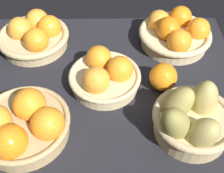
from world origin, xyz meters
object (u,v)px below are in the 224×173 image
Objects in this scene: basket_near_right_pears at (191,119)px; basket_far_left at (35,35)px; basket_far_right at (175,33)px; basket_near_left at (23,125)px; loose_orange_front_gap at (163,77)px; basket_center at (105,75)px.

basket_near_right_pears reaches higher than basket_far_left.
basket_far_right is at bearing 0.44° from basket_far_left.
basket_far_right reaches higher than basket_far_left.
basket_near_left is (-41.88, -0.63, -0.70)cm from basket_near_right_pears.
basket_far_left is 45.19cm from loose_orange_front_gap.
basket_near_left is (-44.02, -37.05, 0.29)cm from basket_far_right.
basket_near_left is at bearing -155.88° from loose_orange_front_gap.
basket_near_right_pears is 2.76× the size of loose_orange_front_gap.
basket_center is 2.59× the size of loose_orange_front_gap.
basket_near_right_pears reaches higher than basket_center.
basket_near_left is 2.93× the size of loose_orange_front_gap.
basket_far_left is 36.84cm from basket_near_left.
basket_near_right_pears is 36.50cm from basket_far_right.
basket_far_right is 57.54cm from basket_near_left.
basket_center is at bearing -38.53° from basket_far_left.
basket_near_right_pears is 16.75cm from loose_orange_front_gap.
basket_near_right_pears reaches higher than loose_orange_front_gap.
basket_center is 27.12cm from basket_near_left.
basket_far_left is (-23.75, 18.91, 0.22)cm from basket_center.
basket_far_left is 0.99× the size of basket_near_left.
basket_far_left reaches higher than loose_orange_front_gap.
basket_center is 30.44cm from basket_far_right.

